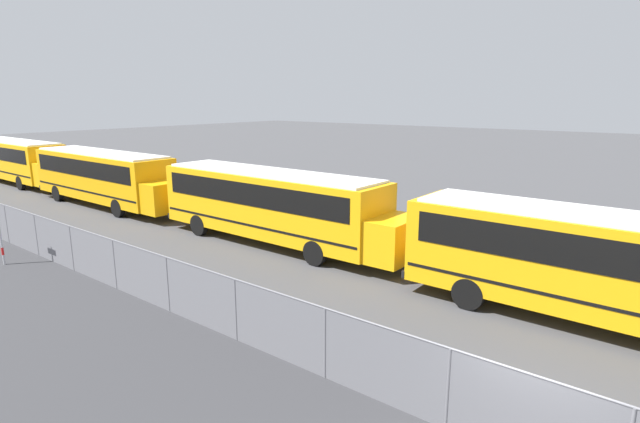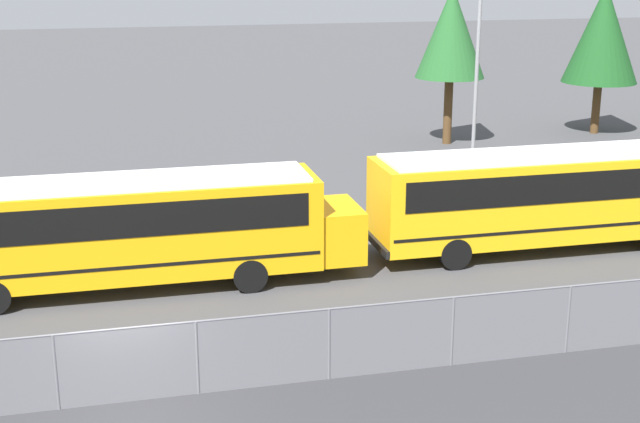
{
  "view_description": "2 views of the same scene",
  "coord_description": "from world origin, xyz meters",
  "px_view_note": "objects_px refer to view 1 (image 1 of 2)",
  "views": [
    {
      "loc": [
        1.9,
        -8.38,
        6.42
      ],
      "look_at": [
        -10.51,
        7.4,
        1.85
      ],
      "focal_mm": 28.0,
      "sensor_mm": 36.0,
      "label": 1
    },
    {
      "loc": [
        -0.08,
        -18.17,
        9.6
      ],
      "look_at": [
        6.09,
        7.31,
        1.86
      ],
      "focal_mm": 50.0,
      "sensor_mm": 36.0,
      "label": 2
    }
  ],
  "objects_px": {
    "school_bus_0": "(17,158)",
    "school_bus_1": "(104,174)",
    "school_bus_2": "(274,202)",
    "school_bus_3": "(623,265)"
  },
  "relations": [
    {
      "from": "school_bus_0",
      "to": "school_bus_1",
      "type": "xyz_separation_m",
      "value": [
        13.18,
        -0.21,
        0.0
      ]
    },
    {
      "from": "school_bus_2",
      "to": "school_bus_3",
      "type": "distance_m",
      "value": 13.45
    },
    {
      "from": "school_bus_1",
      "to": "school_bus_2",
      "type": "xyz_separation_m",
      "value": [
        13.64,
        0.37,
        0.0
      ]
    },
    {
      "from": "school_bus_1",
      "to": "school_bus_3",
      "type": "relative_size",
      "value": 1.0
    },
    {
      "from": "school_bus_2",
      "to": "school_bus_3",
      "type": "xyz_separation_m",
      "value": [
        13.45,
        -0.3,
        0.0
      ]
    },
    {
      "from": "school_bus_2",
      "to": "school_bus_3",
      "type": "bearing_deg",
      "value": -1.27
    },
    {
      "from": "school_bus_2",
      "to": "school_bus_3",
      "type": "relative_size",
      "value": 1.0
    },
    {
      "from": "school_bus_1",
      "to": "school_bus_2",
      "type": "relative_size",
      "value": 1.0
    },
    {
      "from": "school_bus_0",
      "to": "school_bus_1",
      "type": "height_order",
      "value": "same"
    },
    {
      "from": "school_bus_1",
      "to": "school_bus_2",
      "type": "bearing_deg",
      "value": 1.55
    }
  ]
}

